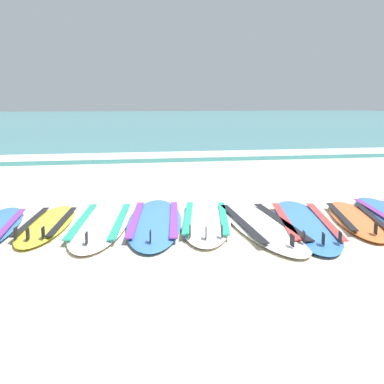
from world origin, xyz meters
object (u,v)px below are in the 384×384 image
Objects in this scene: surfboard_2 at (47,224)px; surfboard_7 at (304,223)px; surfboard_8 at (356,219)px; surfboard_5 at (206,220)px; surfboard_6 at (261,224)px; surfboard_4 at (155,221)px; surfboard_3 at (101,223)px.

surfboard_7 is (2.88, -0.51, -0.00)m from surfboard_2.
surfboard_8 is at bearing -7.25° from surfboard_2.
surfboard_6 is at bearing -28.82° from surfboard_5.
surfboard_2 is 0.78× the size of surfboard_6.
surfboard_3 is at bearing 177.10° from surfboard_4.
surfboard_2 is 0.61m from surfboard_3.
surfboard_7 is (0.51, -0.04, 0.00)m from surfboard_6.
surfboard_8 is (2.35, -0.35, 0.00)m from surfboard_4.
surfboard_3 and surfboard_7 have the same top height.
surfboard_8 is (1.75, -0.30, -0.00)m from surfboard_5.
surfboard_7 is at bearing -18.34° from surfboard_5.
surfboard_5 and surfboard_7 have the same top height.
surfboard_3 and surfboard_6 have the same top height.
surfboard_2 is 2.42m from surfboard_6.
surfboard_3 is 1.19× the size of surfboard_8.
surfboard_5 is 1.78m from surfboard_8.
surfboard_6 is at bearing -17.50° from surfboard_4.
surfboard_8 is (2.96, -0.39, 0.00)m from surfboard_3.
surfboard_4 is 1.01× the size of surfboard_6.
surfboard_4 is 1.22m from surfboard_6.
surfboard_2 is at bearing 169.98° from surfboard_7.
surfboard_2 is at bearing 175.16° from surfboard_5.
surfboard_4 and surfboard_7 have the same top height.
surfboard_7 is at bearing -175.24° from surfboard_8.
surfboard_5 is 0.65m from surfboard_6.
surfboard_2 is 0.77× the size of surfboard_7.
surfboard_5 is (1.81, -0.15, -0.00)m from surfboard_2.
surfboard_6 and surfboard_8 have the same top height.
surfboard_7 is at bearing -13.81° from surfboard_4.
surfboard_3 and surfboard_5 have the same top height.
surfboard_8 is at bearing 4.76° from surfboard_7.
surfboard_2 and surfboard_7 have the same top height.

